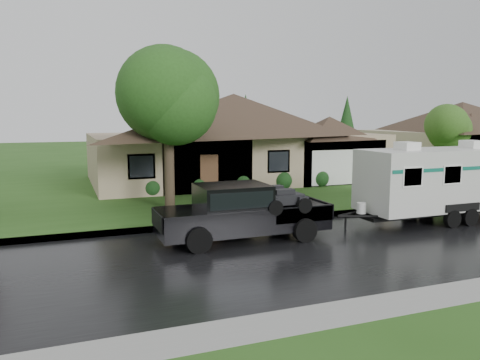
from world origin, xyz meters
name	(u,v)px	position (x,y,z in m)	size (l,w,h in m)	color
ground	(312,232)	(0.00, 0.00, 0.00)	(140.00, 140.00, 0.00)	#2B541A
road	(342,246)	(0.00, -2.00, 0.01)	(140.00, 8.00, 0.01)	black
curb	(285,218)	(0.00, 2.25, 0.07)	(140.00, 0.50, 0.15)	gray
lawn	(201,180)	(0.00, 15.00, 0.07)	(140.00, 26.00, 0.15)	#2B541A
house_main	(239,127)	(2.29, 13.84, 3.59)	(19.44, 10.80, 6.90)	tan
house_neighbor	(465,128)	(22.27, 14.34, 3.32)	(15.12, 9.72, 6.45)	tan
tree_left_green	(168,98)	(-4.14, 5.67, 5.08)	(4.29, 4.29, 7.11)	#382B1E
tree_right_green	(449,128)	(15.05, 8.77, 3.54)	(2.96, 2.96, 4.90)	#382B1E
shrub_row	(262,181)	(2.00, 9.30, 0.65)	(13.60, 1.00, 1.00)	#143814
pickup_truck	(240,210)	(-2.93, -0.14, 1.06)	(5.95, 2.26, 1.98)	black
travel_trailer	(441,179)	(5.88, -0.14, 1.75)	(7.34, 2.58, 3.30)	silver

